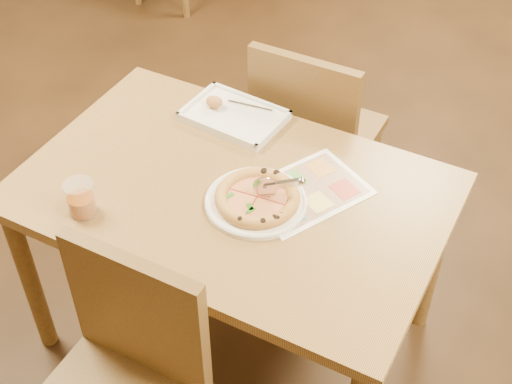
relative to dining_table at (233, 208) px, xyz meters
The scene contains 10 objects.
room 0.72m from the dining_table, ahead, with size 7.00×7.00×7.00m.
dining_table is the anchor object (origin of this frame).
chair_near 0.61m from the dining_table, 90.00° to the right, with size 0.42×0.42×0.47m.
chair_far 0.61m from the dining_table, 90.00° to the left, with size 0.42×0.42×0.47m.
plate 0.14m from the dining_table, 15.25° to the right, with size 0.31×0.31×0.02m, color white.
pizza 0.16m from the dining_table, 14.95° to the right, with size 0.26×0.26×0.04m.
pizza_cutter 0.23m from the dining_table, ahead, with size 0.14×0.05×0.09m.
appetizer_tray 0.37m from the dining_table, 118.94° to the left, with size 0.35×0.25×0.06m.
glass_tumbler 0.47m from the dining_table, 138.80° to the right, with size 0.09×0.09×0.11m.
menu 0.24m from the dining_table, 23.96° to the left, with size 0.26×0.36×0.01m, color white.
Camera 1 is at (0.82, -1.39, 2.20)m, focal length 50.00 mm.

